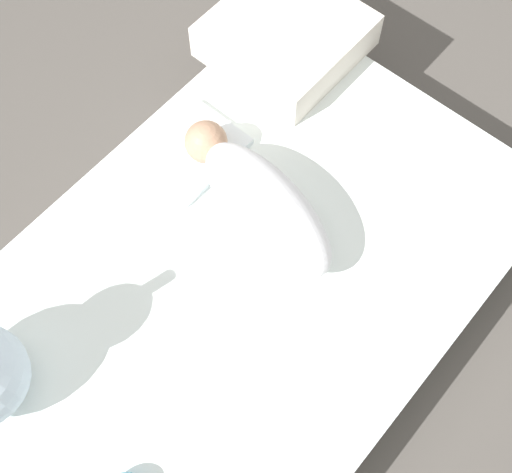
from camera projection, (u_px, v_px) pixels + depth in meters
The scene contains 5 objects.
ground_plane at pixel (247, 300), 1.87m from camera, with size 12.00×12.00×0.00m, color #514C47.
bed_mattress at pixel (246, 285), 1.77m from camera, with size 1.39×0.95×0.21m.
burp_cloth at pixel (192, 151), 1.81m from camera, with size 0.25×0.20×0.02m.
swaddled_baby at pixel (261, 201), 1.66m from camera, with size 0.25×0.51×0.16m.
pillow at pixel (286, 36), 1.92m from camera, with size 0.37×0.37×0.11m.
Camera 1 is at (0.49, 0.46, 1.75)m, focal length 50.00 mm.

